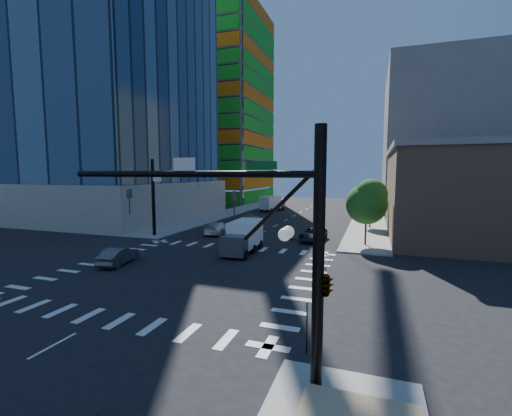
% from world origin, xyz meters
% --- Properties ---
extents(ground, '(160.00, 160.00, 0.00)m').
position_xyz_m(ground, '(0.00, 0.00, 0.00)').
color(ground, black).
rests_on(ground, ground).
extents(road_markings, '(20.00, 20.00, 0.01)m').
position_xyz_m(road_markings, '(0.00, 0.00, 0.01)').
color(road_markings, silver).
rests_on(road_markings, ground).
extents(sidewalk_ne, '(5.00, 60.00, 0.15)m').
position_xyz_m(sidewalk_ne, '(12.50, 40.00, 0.07)').
color(sidewalk_ne, gray).
rests_on(sidewalk_ne, ground).
extents(sidewalk_nw, '(5.00, 60.00, 0.15)m').
position_xyz_m(sidewalk_nw, '(-12.50, 40.00, 0.07)').
color(sidewalk_nw, gray).
rests_on(sidewalk_nw, ground).
extents(office_tower, '(30.00, 30.00, 71.00)m').
position_xyz_m(office_tower, '(-30.00, 25.00, 35.13)').
color(office_tower, gray).
rests_on(office_tower, ground).
extents(construction_building, '(25.16, 34.50, 70.60)m').
position_xyz_m(construction_building, '(-27.41, 61.93, 24.61)').
color(construction_building, slate).
rests_on(construction_building, ground).
extents(commercial_building, '(20.50, 22.50, 10.60)m').
position_xyz_m(commercial_building, '(25.00, 22.00, 5.31)').
color(commercial_building, '#9C755A').
rests_on(commercial_building, ground).
extents(bg_building_ne, '(24.00, 30.00, 28.00)m').
position_xyz_m(bg_building_ne, '(27.00, 55.00, 14.00)').
color(bg_building_ne, slate).
rests_on(bg_building_ne, ground).
extents(signal_mast_se, '(10.51, 2.48, 9.00)m').
position_xyz_m(signal_mast_se, '(10.60, -11.50, 5.01)').
color(signal_mast_se, black).
rests_on(signal_mast_se, sidewalk_se).
extents(signal_mast_nw, '(10.20, 0.40, 9.00)m').
position_xyz_m(signal_mast_nw, '(-10.00, 11.50, 5.49)').
color(signal_mast_nw, black).
rests_on(signal_mast_nw, sidewalk_nw).
extents(tree_south, '(4.16, 4.16, 6.82)m').
position_xyz_m(tree_south, '(12.63, 13.90, 4.69)').
color(tree_south, '#382316').
rests_on(tree_south, sidewalk_ne).
extents(tree_north, '(3.54, 3.52, 5.78)m').
position_xyz_m(tree_north, '(12.93, 25.90, 3.99)').
color(tree_north, '#382316').
rests_on(tree_north, sidewalk_ne).
extents(no_parking_sign, '(0.30, 0.06, 2.20)m').
position_xyz_m(no_parking_sign, '(10.70, -9.00, 1.38)').
color(no_parking_sign, black).
rests_on(no_parking_sign, ground).
extents(car_nb_far, '(2.64, 5.38, 1.47)m').
position_xyz_m(car_nb_far, '(6.93, 15.07, 0.73)').
color(car_nb_far, black).
rests_on(car_nb_far, ground).
extents(car_sb_near, '(2.49, 5.31, 1.50)m').
position_xyz_m(car_sb_near, '(-5.01, 15.33, 0.75)').
color(car_sb_near, silver).
rests_on(car_sb_near, ground).
extents(car_sb_mid, '(2.87, 4.01, 1.27)m').
position_xyz_m(car_sb_mid, '(-5.01, 26.85, 0.63)').
color(car_sb_mid, gray).
rests_on(car_sb_mid, ground).
extents(car_sb_cross, '(2.25, 4.54, 1.43)m').
position_xyz_m(car_sb_cross, '(-6.72, -0.09, 0.72)').
color(car_sb_cross, '#4B4C50').
rests_on(car_sb_cross, ground).
extents(box_truck_near, '(2.61, 5.75, 2.98)m').
position_xyz_m(box_truck_near, '(1.58, 6.91, 1.32)').
color(box_truck_near, black).
rests_on(box_truck_near, ground).
extents(box_truck_far, '(3.82, 6.15, 3.00)m').
position_xyz_m(box_truck_far, '(-5.57, 41.83, 1.33)').
color(box_truck_far, black).
rests_on(box_truck_far, ground).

